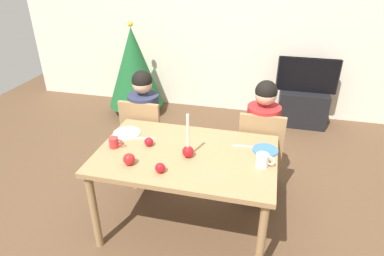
{
  "coord_description": "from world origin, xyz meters",
  "views": [
    {
      "loc": [
        0.57,
        -2.12,
        2.14
      ],
      "look_at": [
        0.0,
        0.2,
        0.87
      ],
      "focal_mm": 30.98,
      "sensor_mm": 36.0,
      "label": 1
    }
  ],
  "objects": [
    {
      "name": "plate_left",
      "position": [
        -0.58,
        0.18,
        0.76
      ],
      "size": [
        0.24,
        0.24,
        0.01
      ],
      "primitive_type": "cylinder",
      "color": "silver",
      "rests_on": "dining_table"
    },
    {
      "name": "christmas_tree",
      "position": [
        -1.32,
        2.12,
        0.7
      ],
      "size": [
        0.79,
        0.79,
        1.34
      ],
      "color": "brown",
      "rests_on": "ground"
    },
    {
      "name": "mug_left",
      "position": [
        -0.58,
        -0.05,
        0.79
      ],
      "size": [
        0.12,
        0.08,
        0.09
      ],
      "color": "#B72D2D",
      "rests_on": "dining_table"
    },
    {
      "name": "tv",
      "position": [
        1.06,
        2.3,
        0.71
      ],
      "size": [
        0.79,
        0.05,
        0.46
      ],
      "color": "black",
      "rests_on": "tv_stand"
    },
    {
      "name": "ground_plane",
      "position": [
        0.0,
        0.0,
        0.0
      ],
      "size": [
        7.68,
        7.68,
        0.0
      ],
      "primitive_type": "plane",
      "color": "brown"
    },
    {
      "name": "back_wall",
      "position": [
        0.0,
        2.6,
        1.3
      ],
      "size": [
        6.4,
        0.1,
        2.6
      ],
      "primitive_type": "cube",
      "color": "beige",
      "rests_on": "ground"
    },
    {
      "name": "apple_by_left_plate",
      "position": [
        -0.37,
        -0.25,
        0.79
      ],
      "size": [
        0.09,
        0.09,
        0.09
      ],
      "primitive_type": "sphere",
      "color": "#B31C1C",
      "rests_on": "dining_table"
    },
    {
      "name": "tv_stand",
      "position": [
        1.06,
        2.3,
        0.24
      ],
      "size": [
        0.64,
        0.4,
        0.48
      ],
      "primitive_type": "cube",
      "color": "black",
      "rests_on": "ground"
    },
    {
      "name": "person_left_child",
      "position": [
        -0.59,
        0.64,
        0.57
      ],
      "size": [
        0.3,
        0.3,
        1.17
      ],
      "color": "#33384C",
      "rests_on": "ground"
    },
    {
      "name": "chair_left",
      "position": [
        -0.59,
        0.61,
        0.51
      ],
      "size": [
        0.4,
        0.4,
        0.9
      ],
      "color": "#99754C",
      "rests_on": "ground"
    },
    {
      "name": "mug_right",
      "position": [
        0.59,
        -0.04,
        0.8
      ],
      "size": [
        0.14,
        0.09,
        0.1
      ],
      "color": "white",
      "rests_on": "dining_table"
    },
    {
      "name": "dining_table",
      "position": [
        0.0,
        0.0,
        0.67
      ],
      "size": [
        1.4,
        0.9,
        0.75
      ],
      "color": "#99754C",
      "rests_on": "ground"
    },
    {
      "name": "candle_centerpiece",
      "position": [
        0.03,
        -0.04,
        0.82
      ],
      "size": [
        0.09,
        0.09,
        0.36
      ],
      "color": "red",
      "rests_on": "dining_table"
    },
    {
      "name": "chair_right",
      "position": [
        0.56,
        0.61,
        0.51
      ],
      "size": [
        0.4,
        0.4,
        0.9
      ],
      "color": "#99754C",
      "rests_on": "ground"
    },
    {
      "name": "apple_by_right_mug",
      "position": [
        -0.11,
        -0.29,
        0.79
      ],
      "size": [
        0.07,
        0.07,
        0.07
      ],
      "primitive_type": "sphere",
      "color": "red",
      "rests_on": "dining_table"
    },
    {
      "name": "plate_right",
      "position": [
        0.6,
        0.18,
        0.76
      ],
      "size": [
        0.2,
        0.2,
        0.01
      ],
      "primitive_type": "cylinder",
      "color": "teal",
      "rests_on": "dining_table"
    },
    {
      "name": "fork_left",
      "position": [
        -0.4,
        0.14,
        0.75
      ],
      "size": [
        0.18,
        0.06,
        0.01
      ],
      "primitive_type": "cube",
      "rotation": [
        0.0,
        0.0,
        0.25
      ],
      "color": "silver",
      "rests_on": "dining_table"
    },
    {
      "name": "person_right_child",
      "position": [
        0.56,
        0.64,
        0.57
      ],
      "size": [
        0.3,
        0.3,
        1.17
      ],
      "color": "#33384C",
      "rests_on": "ground"
    },
    {
      "name": "fork_right",
      "position": [
        0.43,
        0.21,
        0.75
      ],
      "size": [
        0.18,
        0.03,
        0.01
      ],
      "primitive_type": "cube",
      "rotation": [
        0.0,
        0.0,
        0.06
      ],
      "color": "silver",
      "rests_on": "dining_table"
    },
    {
      "name": "apple_near_candle",
      "position": [
        -0.32,
        0.04,
        0.79
      ],
      "size": [
        0.07,
        0.07,
        0.07
      ],
      "primitive_type": "sphere",
      "color": "#AB121E",
      "rests_on": "dining_table"
    }
  ]
}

